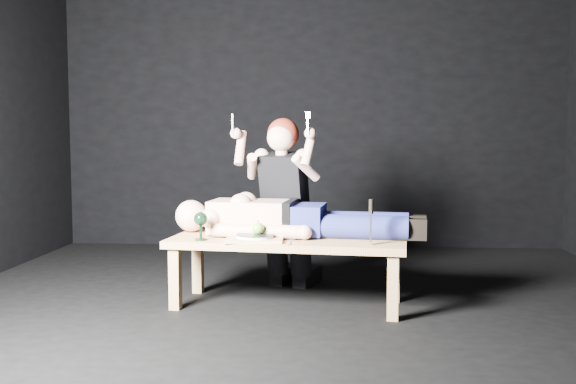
# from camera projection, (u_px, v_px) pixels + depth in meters

# --- Properties ---
(ground) EXTENTS (5.00, 5.00, 0.00)m
(ground) POSITION_uv_depth(u_px,v_px,m) (298.00, 310.00, 4.24)
(ground) COLOR black
(ground) RESTS_ON ground
(back_wall) EXTENTS (5.00, 0.00, 5.00)m
(back_wall) POSITION_uv_depth(u_px,v_px,m) (312.00, 98.00, 6.59)
(back_wall) COLOR black
(back_wall) RESTS_ON ground
(table) EXTENTS (1.60, 0.75, 0.45)m
(table) POSITION_uv_depth(u_px,v_px,m) (287.00, 272.00, 4.34)
(table) COLOR tan
(table) RESTS_ON ground
(lying_man) EXTENTS (1.70, 0.69, 0.28)m
(lying_man) POSITION_uv_depth(u_px,v_px,m) (299.00, 214.00, 4.44)
(lying_man) COLOR #DBA488
(lying_man) RESTS_ON table
(kneeling_woman) EXTENTS (0.89, 0.94, 1.28)m
(kneeling_woman) POSITION_uv_depth(u_px,v_px,m) (288.00, 201.00, 4.82)
(kneeling_woman) COLOR black
(kneeling_woman) RESTS_ON ground
(serving_tray) EXTENTS (0.37, 0.27, 0.02)m
(serving_tray) POSITION_uv_depth(u_px,v_px,m) (255.00, 239.00, 4.21)
(serving_tray) COLOR tan
(serving_tray) RESTS_ON table
(plate) EXTENTS (0.25, 0.25, 0.02)m
(plate) POSITION_uv_depth(u_px,v_px,m) (255.00, 236.00, 4.21)
(plate) COLOR white
(plate) RESTS_ON serving_tray
(apple) EXTENTS (0.08, 0.08, 0.08)m
(apple) POSITION_uv_depth(u_px,v_px,m) (258.00, 228.00, 4.21)
(apple) COLOR #43971F
(apple) RESTS_ON plate
(goblet) EXTENTS (0.10, 0.10, 0.18)m
(goblet) POSITION_uv_depth(u_px,v_px,m) (201.00, 226.00, 4.22)
(goblet) COLOR black
(goblet) RESTS_ON table
(fork_flat) EXTENTS (0.06, 0.16, 0.01)m
(fork_flat) POSITION_uv_depth(u_px,v_px,m) (230.00, 241.00, 4.20)
(fork_flat) COLOR #B2B2B7
(fork_flat) RESTS_ON table
(knife_flat) EXTENTS (0.02, 0.16, 0.01)m
(knife_flat) POSITION_uv_depth(u_px,v_px,m) (289.00, 242.00, 4.13)
(knife_flat) COLOR #B2B2B7
(knife_flat) RESTS_ON table
(spoon_flat) EXTENTS (0.09, 0.15, 0.01)m
(spoon_flat) POSITION_uv_depth(u_px,v_px,m) (293.00, 240.00, 4.22)
(spoon_flat) COLOR #B2B2B7
(spoon_flat) RESTS_ON table
(carving_knife) EXTENTS (0.04, 0.04, 0.28)m
(carving_knife) POSITION_uv_depth(u_px,v_px,m) (371.00, 222.00, 4.05)
(carving_knife) COLOR #B2B2B7
(carving_knife) RESTS_ON table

